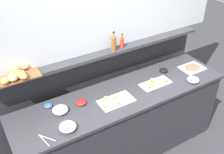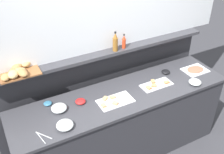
{
  "view_description": "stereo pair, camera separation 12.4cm",
  "coord_description": "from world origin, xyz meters",
  "px_view_note": "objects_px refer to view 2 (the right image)",
  "views": [
    {
      "loc": [
        -1.33,
        -1.96,
        2.72
      ],
      "look_at": [
        -0.09,
        0.1,
        1.12
      ],
      "focal_mm": 43.03,
      "sensor_mm": 36.0,
      "label": 1
    },
    {
      "loc": [
        -1.22,
        -2.02,
        2.72
      ],
      "look_at": [
        -0.09,
        0.1,
        1.12
      ],
      "focal_mm": 43.03,
      "sensor_mm": 36.0,
      "label": 2
    }
  ],
  "objects_px": {
    "cold_cuts_platter": "(195,70)",
    "condiment_bowl_dark": "(80,101)",
    "glass_bowl_medium": "(59,108)",
    "bread_basket": "(18,71)",
    "glass_bowl_small": "(65,125)",
    "condiment_bowl_teal": "(166,72)",
    "hot_sauce_bottle": "(124,42)",
    "glass_bowl_large": "(195,82)",
    "vinegar_bottle_amber": "(115,42)",
    "sandwich_platter_side": "(114,101)",
    "condiment_bowl_cream": "(48,103)",
    "sandwich_platter_rear": "(156,85)",
    "serving_tongs": "(42,136)"
  },
  "relations": [
    {
      "from": "glass_bowl_medium",
      "to": "condiment_bowl_teal",
      "type": "relative_size",
      "value": 1.53
    },
    {
      "from": "hot_sauce_bottle",
      "to": "glass_bowl_medium",
      "type": "bearing_deg",
      "value": -160.39
    },
    {
      "from": "sandwich_platter_rear",
      "to": "bread_basket",
      "type": "xyz_separation_m",
      "value": [
        -1.4,
        0.45,
        0.36
      ]
    },
    {
      "from": "cold_cuts_platter",
      "to": "condiment_bowl_dark",
      "type": "bearing_deg",
      "value": 176.82
    },
    {
      "from": "condiment_bowl_teal",
      "to": "hot_sauce_bottle",
      "type": "xyz_separation_m",
      "value": [
        -0.44,
        0.28,
        0.39
      ]
    },
    {
      "from": "serving_tongs",
      "to": "bread_basket",
      "type": "relative_size",
      "value": 0.46
    },
    {
      "from": "glass_bowl_medium",
      "to": "condiment_bowl_teal",
      "type": "xyz_separation_m",
      "value": [
        1.39,
        0.05,
        -0.01
      ]
    },
    {
      "from": "sandwich_platter_side",
      "to": "bread_basket",
      "type": "xyz_separation_m",
      "value": [
        -0.83,
        0.48,
        0.36
      ]
    },
    {
      "from": "serving_tongs",
      "to": "condiment_bowl_dark",
      "type": "bearing_deg",
      "value": 30.22
    },
    {
      "from": "bread_basket",
      "to": "hot_sauce_bottle",
      "type": "bearing_deg",
      "value": -0.22
    },
    {
      "from": "glass_bowl_medium",
      "to": "glass_bowl_small",
      "type": "relative_size",
      "value": 0.97
    },
    {
      "from": "cold_cuts_platter",
      "to": "condiment_bowl_teal",
      "type": "xyz_separation_m",
      "value": [
        -0.36,
        0.13,
        0.01
      ]
    },
    {
      "from": "condiment_bowl_cream",
      "to": "bread_basket",
      "type": "xyz_separation_m",
      "value": [
        -0.2,
        0.19,
        0.35
      ]
    },
    {
      "from": "condiment_bowl_dark",
      "to": "bread_basket",
      "type": "relative_size",
      "value": 0.27
    },
    {
      "from": "sandwich_platter_rear",
      "to": "condiment_bowl_dark",
      "type": "distance_m",
      "value": 0.9
    },
    {
      "from": "sandwich_platter_rear",
      "to": "cold_cuts_platter",
      "type": "bearing_deg",
      "value": 3.06
    },
    {
      "from": "glass_bowl_small",
      "to": "condiment_bowl_dark",
      "type": "xyz_separation_m",
      "value": [
        0.27,
        0.27,
        -0.01
      ]
    },
    {
      "from": "cold_cuts_platter",
      "to": "bread_basket",
      "type": "height_order",
      "value": "bread_basket"
    },
    {
      "from": "glass_bowl_small",
      "to": "condiment_bowl_dark",
      "type": "height_order",
      "value": "glass_bowl_small"
    },
    {
      "from": "cold_cuts_platter",
      "to": "glass_bowl_medium",
      "type": "bearing_deg",
      "value": 177.64
    },
    {
      "from": "sandwich_platter_side",
      "to": "condiment_bowl_dark",
      "type": "xyz_separation_m",
      "value": [
        -0.32,
        0.15,
        0.01
      ]
    },
    {
      "from": "sandwich_platter_rear",
      "to": "serving_tongs",
      "type": "relative_size",
      "value": 2.04
    },
    {
      "from": "sandwich_platter_side",
      "to": "vinegar_bottle_amber",
      "type": "xyz_separation_m",
      "value": [
        0.27,
        0.46,
        0.42
      ]
    },
    {
      "from": "condiment_bowl_teal",
      "to": "bread_basket",
      "type": "xyz_separation_m",
      "value": [
        -1.66,
        0.29,
        0.35
      ]
    },
    {
      "from": "sandwich_platter_side",
      "to": "glass_bowl_medium",
      "type": "height_order",
      "value": "glass_bowl_medium"
    },
    {
      "from": "glass_bowl_medium",
      "to": "vinegar_bottle_amber",
      "type": "distance_m",
      "value": 0.97
    },
    {
      "from": "sandwich_platter_side",
      "to": "hot_sauce_bottle",
      "type": "xyz_separation_m",
      "value": [
        0.39,
        0.48,
        0.4
      ]
    },
    {
      "from": "sandwich_platter_side",
      "to": "condiment_bowl_teal",
      "type": "xyz_separation_m",
      "value": [
        0.83,
        0.19,
        0.01
      ]
    },
    {
      "from": "cold_cuts_platter",
      "to": "glass_bowl_large",
      "type": "distance_m",
      "value": 0.31
    },
    {
      "from": "condiment_bowl_cream",
      "to": "hot_sauce_bottle",
      "type": "bearing_deg",
      "value": 10.51
    },
    {
      "from": "glass_bowl_large",
      "to": "condiment_bowl_dark",
      "type": "xyz_separation_m",
      "value": [
        -1.3,
        0.31,
        -0.01
      ]
    },
    {
      "from": "glass_bowl_small",
      "to": "hot_sauce_bottle",
      "type": "height_order",
      "value": "hot_sauce_bottle"
    },
    {
      "from": "glass_bowl_medium",
      "to": "bread_basket",
      "type": "xyz_separation_m",
      "value": [
        -0.27,
        0.34,
        0.34
      ]
    },
    {
      "from": "sandwich_platter_side",
      "to": "serving_tongs",
      "type": "relative_size",
      "value": 2.04
    },
    {
      "from": "sandwich_platter_rear",
      "to": "condiment_bowl_cream",
      "type": "relative_size",
      "value": 4.33
    },
    {
      "from": "glass_bowl_medium",
      "to": "bread_basket",
      "type": "height_order",
      "value": "bread_basket"
    },
    {
      "from": "serving_tongs",
      "to": "hot_sauce_bottle",
      "type": "distance_m",
      "value": 1.41
    },
    {
      "from": "vinegar_bottle_amber",
      "to": "glass_bowl_small",
      "type": "bearing_deg",
      "value": -145.59
    },
    {
      "from": "condiment_bowl_dark",
      "to": "bread_basket",
      "type": "bearing_deg",
      "value": 147.12
    },
    {
      "from": "hot_sauce_bottle",
      "to": "condiment_bowl_teal",
      "type": "bearing_deg",
      "value": -32.57
    },
    {
      "from": "glass_bowl_large",
      "to": "glass_bowl_small",
      "type": "height_order",
      "value": "glass_bowl_small"
    },
    {
      "from": "sandwich_platter_side",
      "to": "condiment_bowl_cream",
      "type": "relative_size",
      "value": 4.34
    },
    {
      "from": "hot_sauce_bottle",
      "to": "glass_bowl_large",
      "type": "bearing_deg",
      "value": -46.85
    },
    {
      "from": "condiment_bowl_dark",
      "to": "bread_basket",
      "type": "distance_m",
      "value": 0.7
    },
    {
      "from": "sandwich_platter_rear",
      "to": "glass_bowl_medium",
      "type": "xyz_separation_m",
      "value": [
        -1.13,
        0.11,
        0.02
      ]
    },
    {
      "from": "sandwich_platter_side",
      "to": "glass_bowl_medium",
      "type": "distance_m",
      "value": 0.58
    },
    {
      "from": "sandwich_platter_rear",
      "to": "glass_bowl_large",
      "type": "relative_size",
      "value": 2.63
    },
    {
      "from": "cold_cuts_platter",
      "to": "glass_bowl_large",
      "type": "relative_size",
      "value": 2.07
    },
    {
      "from": "condiment_bowl_dark",
      "to": "hot_sauce_bottle",
      "type": "height_order",
      "value": "hot_sauce_bottle"
    },
    {
      "from": "sandwich_platter_side",
      "to": "vinegar_bottle_amber",
      "type": "distance_m",
      "value": 0.68
    }
  ]
}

